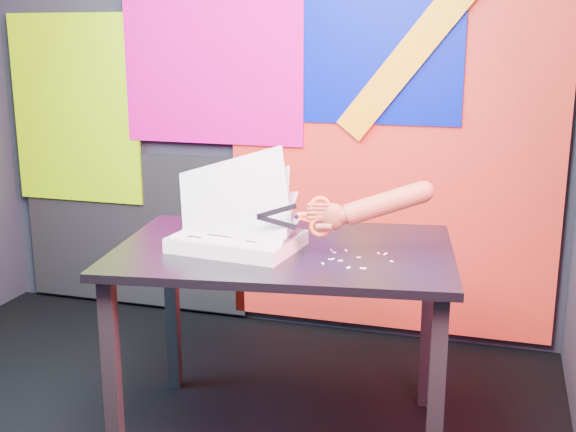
% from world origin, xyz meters
% --- Properties ---
extents(room, '(3.01, 3.01, 2.71)m').
position_xyz_m(room, '(0.00, 0.00, 1.35)').
color(room, black).
rests_on(room, ground).
extents(backdrop, '(2.88, 0.05, 2.08)m').
position_xyz_m(backdrop, '(0.06, 1.46, 0.96)').
color(backdrop, red).
rests_on(backdrop, ground).
extents(work_table, '(1.28, 0.95, 0.75)m').
position_xyz_m(work_table, '(0.44, 0.41, 0.66)').
color(work_table, '#262424').
rests_on(work_table, ground).
extents(printout_stack, '(0.49, 0.35, 0.39)m').
position_xyz_m(printout_stack, '(0.29, 0.35, 0.78)').
color(printout_stack, silver).
rests_on(printout_stack, work_table).
extents(scissors, '(0.24, 0.08, 0.14)m').
position_xyz_m(scissors, '(0.58, 0.33, 0.89)').
color(scissors, '#8C94AA').
rests_on(scissors, printout_stack).
extents(hand_forearm, '(0.40, 0.16, 0.17)m').
position_xyz_m(hand_forearm, '(0.77, 0.39, 0.93)').
color(hand_forearm, brown).
rests_on(hand_forearm, work_table).
extents(paper_clippings, '(0.24, 0.21, 0.00)m').
position_xyz_m(paper_clippings, '(0.71, 0.35, 0.75)').
color(paper_clippings, white).
rests_on(paper_clippings, work_table).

